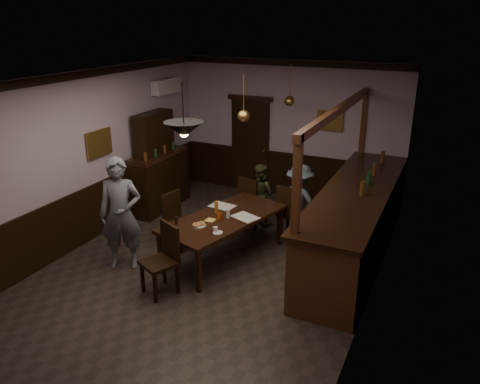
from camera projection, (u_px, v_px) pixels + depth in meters
The scene contains 30 objects.
room at pixel (196, 188), 6.77m from camera, with size 5.01×8.01×3.01m.
dining_table at pixel (224, 220), 7.68m from camera, with size 1.54×2.39×0.75m.
chair_far_left at pixel (251, 200), 8.90m from camera, with size 0.53×0.53×1.01m.
chair_far_right at pixel (291, 211), 8.34m from camera, with size 0.51×0.51×1.06m.
chair_near at pixel (164, 256), 6.77m from camera, with size 0.61×0.61×1.06m.
chair_side at pixel (177, 218), 8.15m from camera, with size 0.51×0.51×0.98m.
person_standing at pixel (121, 214), 7.34m from camera, with size 0.67×0.44×1.83m, color slate.
person_seated_left at pixel (260, 193), 9.09m from camera, with size 0.58×0.46×1.20m, color #46472B.
person_seated_right at pixel (299, 200), 8.51m from camera, with size 0.89×0.51×1.37m, color slate.
newspaper_left at pixel (222, 206), 8.09m from camera, with size 0.42×0.30×0.01m, color silver.
newspaper_right at pixel (245, 217), 7.64m from camera, with size 0.42×0.30×0.01m, color silver.
napkin at pixel (210, 220), 7.54m from camera, with size 0.15×0.15×0.00m, color #E1C153.
saucer at pixel (218, 233), 7.09m from camera, with size 0.15×0.15×0.01m, color white.
coffee_cup at pixel (215, 229), 7.10m from camera, with size 0.08×0.08×0.07m, color white.
pastry_plate at pixel (199, 225), 7.33m from camera, with size 0.22×0.22×0.01m, color white.
pastry_ring_a at pixel (196, 225), 7.28m from camera, with size 0.13×0.13×0.04m, color #C68C47.
pastry_ring_b at pixel (201, 224), 7.33m from camera, with size 0.13×0.13×0.04m, color #C68C47.
soda_can at pixel (220, 216), 7.52m from camera, with size 0.07×0.07×0.12m, color orange.
beer_glass at pixel (216, 207), 7.79m from camera, with size 0.06×0.06×0.20m, color #BF721E.
water_glass at pixel (228, 214), 7.59m from camera, with size 0.06×0.06×0.15m, color silver.
pepper_mill at pixel (176, 220), 7.35m from camera, with size 0.04×0.04×0.14m, color black.
sideboard at pixel (158, 171), 9.72m from camera, with size 0.55×1.54×2.03m.
bar_counter at pixel (356, 219), 7.84m from camera, with size 1.05×4.50×2.52m.
door_back at pixel (250, 146), 10.63m from camera, with size 0.90×0.06×2.10m, color black.
ac_unit at pixel (166, 86), 9.84m from camera, with size 0.20×0.85×0.30m.
picture_left_large at pixel (99, 143), 8.36m from camera, with size 0.04×0.62×0.48m.
picture_back at pixel (330, 121), 9.66m from camera, with size 0.55×0.04×0.42m.
pendant_iron at pixel (184, 130), 6.52m from camera, with size 0.56×0.56×0.76m.
pendant_brass_mid at pixel (244, 116), 7.65m from camera, with size 0.20×0.20×0.81m.
pendant_brass_far at pixel (290, 101), 8.99m from camera, with size 0.20×0.20×0.81m.
Camera 1 is at (3.28, -5.48, 3.84)m, focal length 35.00 mm.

